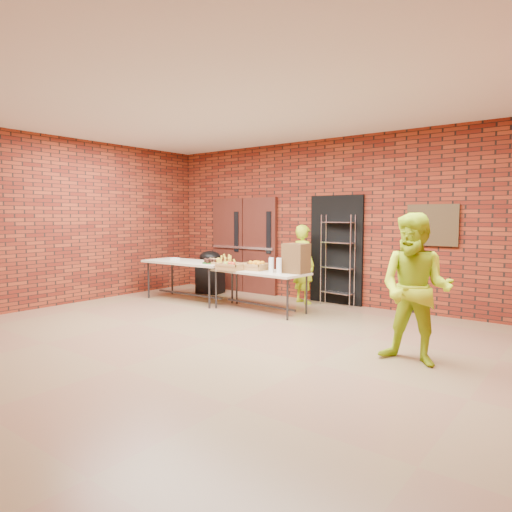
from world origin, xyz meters
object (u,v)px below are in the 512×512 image
Objects in this scene: table_left at (189,265)px; volunteer_woman at (303,264)px; volunteer_man at (415,289)px; coffee_dispenser at (296,258)px; covered_grill at (210,272)px; table_right at (260,274)px; wire_rack at (338,260)px.

table_left is 2.28m from volunteer_woman.
volunteer_man is at bearing 161.98° from volunteer_woman.
table_left is at bearing -176.10° from coffee_dispenser.
volunteer_man is (2.48, -1.35, -0.11)m from coffee_dispenser.
coffee_dispenser is 0.29× the size of volunteer_man.
coffee_dispenser is at bearing -27.16° from covered_grill.
table_right is 0.76m from coffee_dispenser.
table_left reaches higher than table_right.
volunteer_man is at bearing -33.75° from covered_grill.
wire_rack reaches higher than covered_grill.
volunteer_man reaches higher than table_left.
coffee_dispenser is at bearing 13.44° from table_right.
table_right is 3.61× the size of coffee_dispenser.
wire_rack reaches higher than table_left.
volunteer_woman reaches higher than table_right.
wire_rack is 0.88× the size of table_left.
volunteer_man is (2.96, -2.37, 0.10)m from volunteer_woman.
wire_rack is 2.94m from table_left.
volunteer_woman is at bearing -4.93° from covered_grill.
table_right is at bearing 158.83° from volunteer_man.
volunteer_man is at bearing -15.18° from table_left.
table_left is 2.46m from coffee_dispenser.
volunteer_woman reaches higher than table_left.
covered_grill is (-2.86, -0.49, -0.39)m from wire_rack.
wire_rack is at bearing 62.30° from table_right.
covered_grill is 5.62m from volunteer_man.
coffee_dispenser is at bearing 2.28° from table_left.
coffee_dispenser is (0.69, 0.12, 0.31)m from table_right.
wire_rack is 2.93m from covered_grill.
volunteer_man reaches higher than volunteer_woman.
coffee_dispenser is (-0.14, -1.24, 0.12)m from wire_rack.
table_right is at bearing -170.30° from coffee_dispenser.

